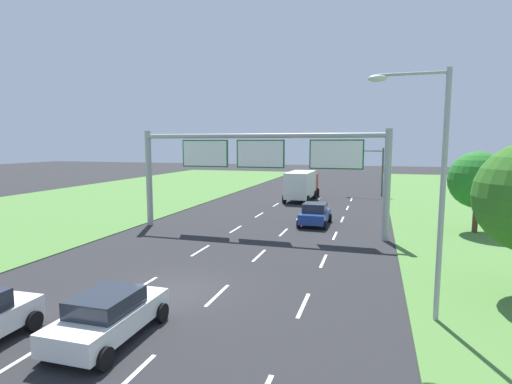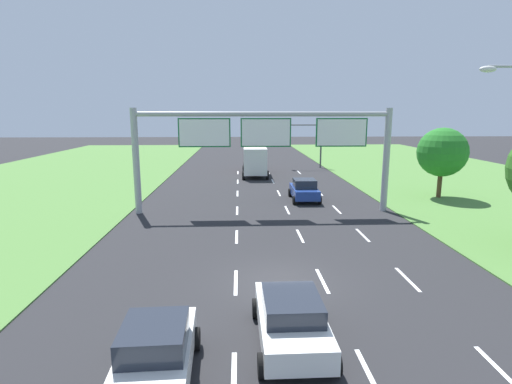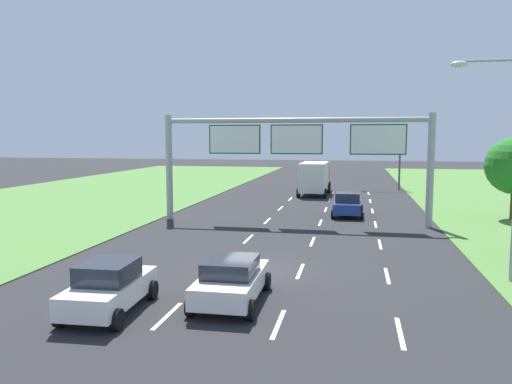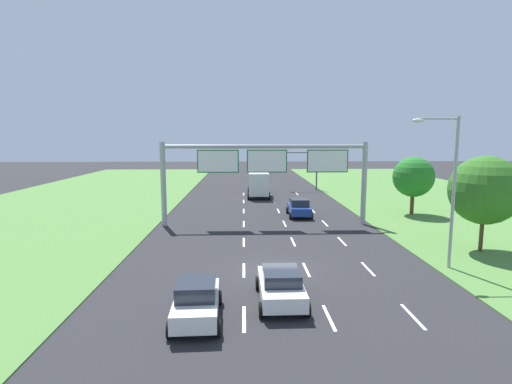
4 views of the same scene
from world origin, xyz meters
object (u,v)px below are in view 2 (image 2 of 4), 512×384
object	(u,v)px
box_truck	(255,159)
roadside_tree_mid	(442,152)
sign_gantry	(266,139)
car_mid_lane	(291,318)
car_near_red	(304,190)
car_lead_silver	(156,354)
traffic_light_mast	(306,136)

from	to	relation	value
box_truck	roadside_tree_mid	bearing A→B (deg)	-40.86
sign_gantry	roadside_tree_mid	xyz separation A→B (m)	(14.12, 3.97, -1.31)
car_mid_lane	roadside_tree_mid	size ratio (longest dim) A/B	0.75
sign_gantry	car_near_red	bearing A→B (deg)	47.74
car_lead_silver	car_mid_lane	world-z (taller)	car_lead_silver
car_lead_silver	roadside_tree_mid	distance (m)	28.24
car_near_red	roadside_tree_mid	world-z (taller)	roadside_tree_mid
car_lead_silver	roadside_tree_mid	xyz separation A→B (m)	(17.98, 21.59, 2.82)
box_truck	sign_gantry	xyz separation A→B (m)	(0.09, -16.68, 3.25)
box_truck	sign_gantry	bearing A→B (deg)	-88.75
traffic_light_mast	roadside_tree_mid	xyz separation A→B (m)	(7.79, -18.17, -0.22)
traffic_light_mast	roadside_tree_mid	bearing A→B (deg)	-66.80
car_near_red	car_mid_lane	distance (m)	19.84
car_near_red	traffic_light_mast	distance (m)	19.07
roadside_tree_mid	sign_gantry	bearing A→B (deg)	-164.28
car_near_red	car_mid_lane	world-z (taller)	car_near_red
sign_gantry	traffic_light_mast	xyz separation A→B (m)	(6.33, 22.15, -1.09)
traffic_light_mast	roadside_tree_mid	world-z (taller)	traffic_light_mast
car_near_red	box_truck	size ratio (longest dim) A/B	0.51
car_near_red	roadside_tree_mid	size ratio (longest dim) A/B	0.73
car_mid_lane	box_truck	xyz separation A→B (m)	(0.20, 32.62, 0.92)
car_lead_silver	car_mid_lane	xyz separation A→B (m)	(3.57, 1.67, -0.04)
box_truck	sign_gantry	world-z (taller)	sign_gantry
sign_gantry	traffic_light_mast	size ratio (longest dim) A/B	3.08
car_near_red	traffic_light_mast	world-z (taller)	traffic_light_mast
sign_gantry	traffic_light_mast	bearing A→B (deg)	74.06
traffic_light_mast	sign_gantry	bearing A→B (deg)	-105.94
car_near_red	roadside_tree_mid	distance (m)	11.23
box_truck	roadside_tree_mid	distance (m)	19.16
car_mid_lane	car_lead_silver	bearing A→B (deg)	-155.61
roadside_tree_mid	car_near_red	bearing A→B (deg)	-177.90
car_mid_lane	traffic_light_mast	world-z (taller)	traffic_light_mast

